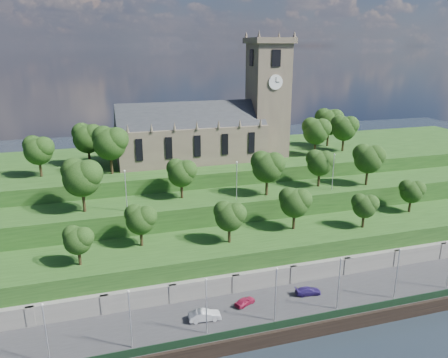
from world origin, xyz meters
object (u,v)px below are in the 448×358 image
object	(u,v)px
car_middle	(205,315)
car_right	(308,291)
church	(212,126)
car_left	(245,301)

from	to	relation	value
car_middle	car_right	size ratio (longest dim) A/B	1.12
church	car_right	bearing A→B (deg)	-82.70
church	car_right	world-z (taller)	church
car_left	car_right	world-z (taller)	car_right
church	car_middle	size ratio (longest dim) A/B	8.41
car_left	car_right	xyz separation A→B (m)	(10.49, -0.15, 0.01)
church	car_right	xyz separation A→B (m)	(4.96, -38.66, -19.93)
church	car_middle	xyz separation A→B (m)	(-12.30, -40.47, -19.77)
car_right	car_left	bearing A→B (deg)	95.12
car_middle	church	bearing A→B (deg)	-12.06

